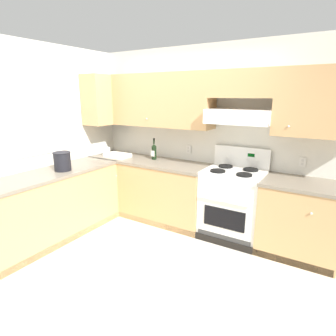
# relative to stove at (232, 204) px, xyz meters

# --- Properties ---
(ground_plane) EXTENTS (7.04, 7.04, 0.00)m
(ground_plane) POSITION_rel_stove_xyz_m (-0.79, -1.25, -0.48)
(ground_plane) COLOR beige
(wall_back) EXTENTS (4.68, 0.57, 2.55)m
(wall_back) POSITION_rel_stove_xyz_m (-0.39, 0.27, 1.00)
(wall_back) COLOR silver
(wall_back) RESTS_ON ground_plane
(wall_left) EXTENTS (0.47, 4.00, 2.55)m
(wall_left) POSITION_rel_stove_xyz_m (-2.38, -1.03, 0.87)
(wall_left) COLOR silver
(wall_left) RESTS_ON ground_plane
(counter_back_run) EXTENTS (3.60, 0.65, 0.91)m
(counter_back_run) POSITION_rel_stove_xyz_m (-0.68, -0.01, -0.03)
(counter_back_run) COLOR tan
(counter_back_run) RESTS_ON ground_plane
(counter_left_run) EXTENTS (0.63, 1.91, 0.91)m
(counter_left_run) POSITION_rel_stove_xyz_m (-2.04, -1.26, -0.03)
(counter_left_run) COLOR tan
(counter_left_run) RESTS_ON ground_plane
(stove) EXTENTS (0.76, 0.62, 1.20)m
(stove) POSITION_rel_stove_xyz_m (0.00, 0.00, 0.00)
(stove) COLOR white
(stove) RESTS_ON ground_plane
(wine_bottle) EXTENTS (0.07, 0.08, 0.33)m
(wine_bottle) POSITION_rel_stove_xyz_m (-1.31, 0.08, 0.56)
(wine_bottle) COLOR black
(wine_bottle) RESTS_ON counter_back_run
(bowl) EXTENTS (0.39, 0.27, 0.06)m
(bowl) POSITION_rel_stove_xyz_m (-1.91, -0.08, 0.45)
(bowl) COLOR white
(bowl) RESTS_ON counter_back_run
(bucket) EXTENTS (0.23, 0.23, 0.25)m
(bucket) POSITION_rel_stove_xyz_m (-1.96, -1.09, 0.56)
(bucket) COLOR black
(bucket) RESTS_ON counter_left_run
(paper_towel_roll) EXTENTS (0.11, 0.11, 0.14)m
(paper_towel_roll) POSITION_rel_stove_xyz_m (-2.12, -0.10, 0.50)
(paper_towel_roll) COLOR white
(paper_towel_roll) RESTS_ON counter_back_run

